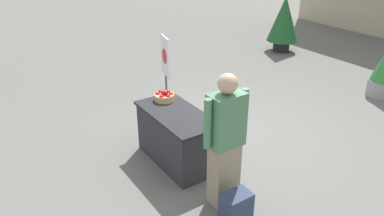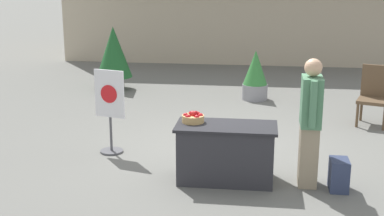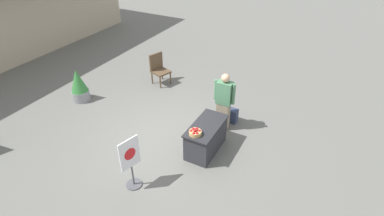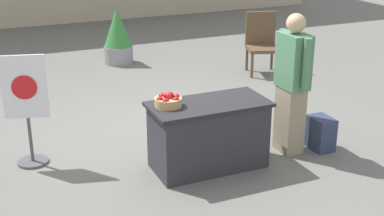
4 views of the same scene
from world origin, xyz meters
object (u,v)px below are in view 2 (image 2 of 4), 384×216
object	(u,v)px
apple_basket	(193,118)
potted_plant_near_right	(114,54)
poster_board	(110,110)
person_visitor	(310,122)
patio_chair	(375,93)
display_table	(226,153)
potted_plant_far_right	(255,76)
backpack	(339,175)

from	to	relation	value
apple_basket	potted_plant_near_right	bearing A→B (deg)	116.28
poster_board	person_visitor	bearing A→B (deg)	87.44
person_visitor	potted_plant_near_right	world-z (taller)	person_visitor
poster_board	patio_chair	xyz separation A→B (m)	(4.41, 2.19, -0.10)
patio_chair	person_visitor	bearing A→B (deg)	-6.77
display_table	potted_plant_near_right	world-z (taller)	potted_plant_near_right
person_visitor	potted_plant_far_right	distance (m)	4.80
patio_chair	potted_plant_far_right	world-z (taller)	same
display_table	potted_plant_far_right	bearing A→B (deg)	86.31
display_table	patio_chair	distance (m)	4.01
apple_basket	person_visitor	bearing A→B (deg)	-2.83
patio_chair	poster_board	bearing A→B (deg)	-45.56
display_table	poster_board	distance (m)	2.11
apple_basket	poster_board	bearing A→B (deg)	149.34
person_visitor	potted_plant_far_right	bearing A→B (deg)	-80.27
display_table	potted_plant_far_right	distance (m)	4.73
backpack	patio_chair	bearing A→B (deg)	72.16
apple_basket	backpack	xyz separation A→B (m)	(1.95, -0.20, -0.65)
display_table	backpack	world-z (taller)	display_table
person_visitor	potted_plant_far_right	xyz separation A→B (m)	(-0.79, 4.73, -0.35)
apple_basket	poster_board	distance (m)	1.65
display_table	patio_chair	world-z (taller)	patio_chair
display_table	person_visitor	bearing A→B (deg)	-0.20
potted_plant_near_right	poster_board	bearing A→B (deg)	-75.12
potted_plant_near_right	potted_plant_far_right	bearing A→B (deg)	-9.78
person_visitor	poster_board	world-z (taller)	person_visitor
apple_basket	backpack	world-z (taller)	apple_basket
apple_basket	patio_chair	xyz separation A→B (m)	(2.99, 3.03, -0.27)
potted_plant_near_right	backpack	bearing A→B (deg)	-50.11
patio_chair	potted_plant_near_right	world-z (taller)	potted_plant_near_right
display_table	potted_plant_near_right	distance (m)	6.13
poster_board	potted_plant_near_right	xyz separation A→B (m)	(-1.17, 4.39, 0.16)
poster_board	potted_plant_near_right	distance (m)	4.54
backpack	apple_basket	bearing A→B (deg)	174.16
apple_basket	patio_chair	distance (m)	4.26
poster_board	potted_plant_near_right	bearing A→B (deg)	-150.56
apple_basket	person_visitor	size ratio (longest dim) A/B	0.18
patio_chair	potted_plant_near_right	xyz separation A→B (m)	(-5.57, 2.20, 0.26)
apple_basket	person_visitor	xyz separation A→B (m)	(1.56, -0.08, 0.02)
potted_plant_far_right	display_table	bearing A→B (deg)	-93.69
poster_board	potted_plant_near_right	world-z (taller)	potted_plant_near_right
display_table	potted_plant_far_right	world-z (taller)	potted_plant_far_right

